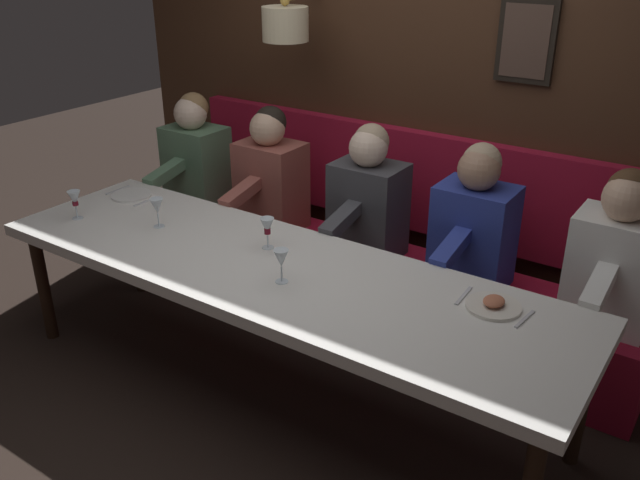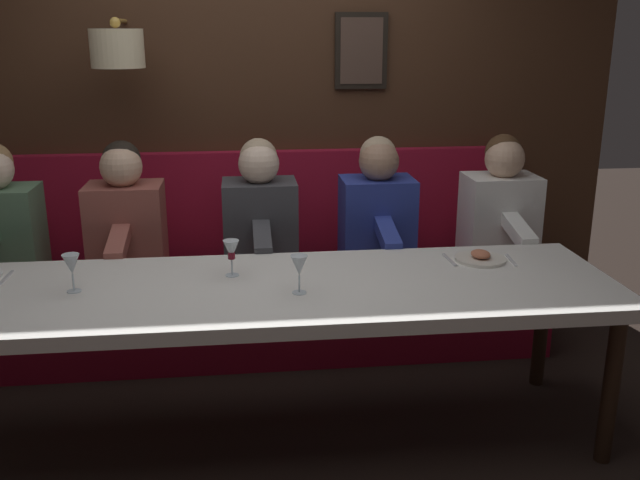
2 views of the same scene
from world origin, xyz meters
name	(u,v)px [view 1 (image 1 of 2)]	position (x,y,z in m)	size (l,w,h in m)	color
ground_plane	(277,390)	(0.00, 0.00, 0.00)	(12.00, 12.00, 0.00)	black
dining_table	(274,276)	(0.00, 0.00, 0.68)	(0.90, 3.06, 0.74)	silver
banquette_bench	(365,286)	(0.89, 0.00, 0.23)	(0.52, 3.26, 0.45)	maroon
back_wall_panel	(418,84)	(1.46, 0.01, 1.36)	(0.59, 4.46, 2.90)	#422819
diner_nearest	(616,256)	(0.88, -1.37, 0.82)	(0.60, 0.40, 0.79)	white
diner_near	(474,222)	(0.88, -0.66, 0.82)	(0.60, 0.40, 0.79)	#283893
diner_middle	(368,197)	(0.88, -0.01, 0.82)	(0.60, 0.40, 0.79)	#3D3D42
diner_far	(270,173)	(0.88, 0.71, 0.82)	(0.60, 0.40, 0.79)	#934C42
diner_farthest	(195,155)	(0.88, 1.36, 0.82)	(0.60, 0.40, 0.79)	#567A5B
place_setting_0	(494,305)	(0.22, -1.03, 0.75)	(0.24, 0.32, 0.05)	silver
place_setting_1	(131,195)	(0.24, 1.28, 0.75)	(0.24, 0.31, 0.01)	white
wine_glass_0	(281,259)	(-0.11, -0.13, 0.86)	(0.07, 0.07, 0.16)	silver
wine_glass_1	(75,199)	(-0.16, 1.27, 0.86)	(0.07, 0.07, 0.16)	silver
wine_glass_2	(267,227)	(0.14, 0.14, 0.86)	(0.07, 0.07, 0.16)	silver
wine_glass_3	(157,207)	(0.02, 0.80, 0.86)	(0.07, 0.07, 0.16)	silver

